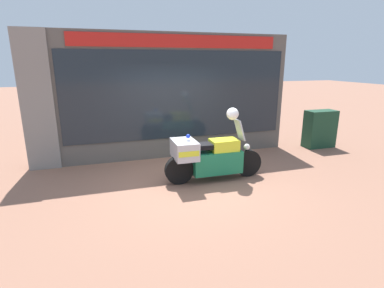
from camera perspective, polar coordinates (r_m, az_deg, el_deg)
name	(u,v)px	position (r m, az deg, el deg)	size (l,w,h in m)	color
ground_plane	(187,181)	(6.70, -0.94, -7.04)	(60.00, 60.00, 0.00)	#8E604C
shop_building	(152,97)	(8.11, -7.56, 8.88)	(6.97, 0.55, 3.30)	#56514C
window_display	(177,139)	(8.50, -2.93, 0.91)	(5.78, 0.30, 1.78)	slate
paramedic_motorcycle	(209,157)	(6.57, 3.16, -2.41)	(2.25, 0.73, 1.34)	black
utility_cabinet	(320,129)	(9.99, 23.15, 2.66)	(0.93, 0.46, 1.14)	#193D28
white_helmet	(233,114)	(6.55, 7.74, 5.72)	(0.27, 0.27, 0.27)	white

